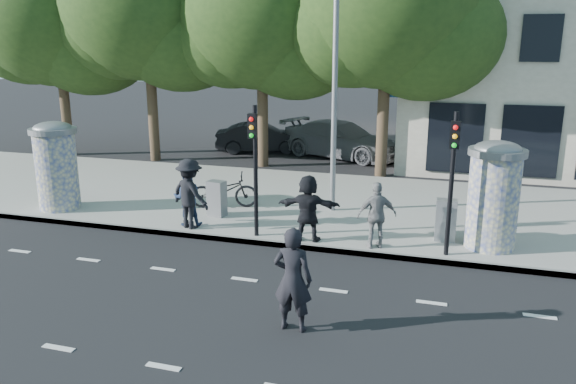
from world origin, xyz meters
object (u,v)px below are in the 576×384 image
(ped_f, at_px, (308,208))
(car_right, at_px, (341,139))
(ad_column_right, at_px, (494,193))
(car_mid, at_px, (261,138))
(traffic_pole_near, at_px, (255,158))
(ped_c, at_px, (188,198))
(traffic_pole_far, at_px, (452,170))
(cabinet_right, at_px, (446,220))
(bicycle, at_px, (224,190))
(ad_column_left, at_px, (56,164))
(ped_d, at_px, (190,194))
(man_road, at_px, (293,279))
(street_lamp, at_px, (335,52))
(cabinet_left, at_px, (217,198))
(ped_e, at_px, (377,215))

(ped_f, xyz_separation_m, car_right, (-1.54, 11.66, -0.19))
(ad_column_right, bearing_deg, car_mid, 131.95)
(traffic_pole_near, distance_m, ped_c, 2.48)
(traffic_pole_far, distance_m, cabinet_right, 1.89)
(ped_f, bearing_deg, bicycle, -39.45)
(ad_column_left, xyz_separation_m, ped_d, (4.67, -0.55, -0.43))
(traffic_pole_near, xyz_separation_m, ped_f, (1.38, 0.08, -1.22))
(ad_column_left, relative_size, traffic_pole_near, 0.78)
(traffic_pole_near, relative_size, ped_f, 1.98)
(traffic_pole_near, height_order, ped_d, traffic_pole_near)
(ad_column_left, height_order, man_road, ad_column_left)
(ad_column_right, bearing_deg, bicycle, 170.16)
(ped_d, bearing_deg, traffic_pole_far, -160.06)
(street_lamp, bearing_deg, ped_f, -90.32)
(man_road, distance_m, car_mid, 17.26)
(cabinet_left, bearing_deg, ped_c, -101.31)
(street_lamp, height_order, cabinet_right, street_lamp)
(ped_e, xyz_separation_m, bicycle, (-4.95, 2.17, -0.29))
(car_mid, bearing_deg, bicycle, 174.07)
(man_road, bearing_deg, ped_e, -102.11)
(ad_column_left, xyz_separation_m, cabinet_right, (11.33, 0.38, -0.85))
(ped_c, bearing_deg, ped_f, 156.85)
(traffic_pole_near, bearing_deg, cabinet_left, 141.17)
(ad_column_right, height_order, traffic_pole_near, traffic_pole_near)
(bicycle, bearing_deg, ped_f, -143.39)
(traffic_pole_near, xyz_separation_m, bicycle, (-1.83, 2.23, -1.55))
(ad_column_right, height_order, car_right, ad_column_right)
(ad_column_right, relative_size, cabinet_left, 2.55)
(ad_column_right, relative_size, cabinet_right, 2.47)
(ped_c, bearing_deg, car_right, -118.76)
(bicycle, xyz_separation_m, car_right, (1.67, 9.50, 0.13))
(bicycle, bearing_deg, man_road, -167.28)
(ped_f, bearing_deg, cabinet_right, -168.80)
(ad_column_left, bearing_deg, bicycle, 17.71)
(traffic_pole_near, xyz_separation_m, ped_e, (3.12, 0.06, -1.25))
(traffic_pole_near, distance_m, ped_f, 1.85)
(ad_column_right, bearing_deg, car_right, 118.82)
(ped_c, distance_m, cabinet_right, 6.87)
(ad_column_right, distance_m, ped_e, 2.87)
(ad_column_right, distance_m, street_lamp, 5.81)
(ped_f, height_order, man_road, man_road)
(ad_column_right, xyz_separation_m, ped_e, (-2.68, -0.85, -0.56))
(cabinet_left, relative_size, car_right, 0.19)
(ped_c, xyz_separation_m, cabinet_left, (0.40, 1.04, -0.27))
(man_road, bearing_deg, cabinet_right, -115.59)
(ped_c, height_order, bicycle, ped_c)
(bicycle, bearing_deg, ped_d, 157.53)
(ad_column_left, height_order, traffic_pole_far, traffic_pole_far)
(traffic_pole_far, distance_m, ped_d, 6.83)
(car_mid, bearing_deg, ad_column_right, -156.97)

